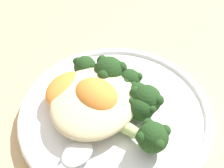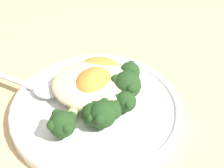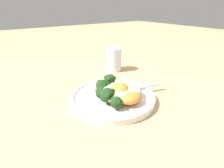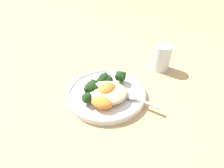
{
  "view_description": "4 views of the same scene",
  "coord_description": "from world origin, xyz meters",
  "px_view_note": "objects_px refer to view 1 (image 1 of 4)",
  "views": [
    {
      "loc": [
        -0.22,
        -0.11,
        0.34
      ],
      "look_at": [
        0.02,
        0.01,
        0.06
      ],
      "focal_mm": 50.0,
      "sensor_mm": 36.0,
      "label": 1
    },
    {
      "loc": [
        0.11,
        -0.38,
        0.41
      ],
      "look_at": [
        0.03,
        0.02,
        0.05
      ],
      "focal_mm": 60.0,
      "sensor_mm": 36.0,
      "label": 2
    },
    {
      "loc": [
        0.29,
        0.38,
        0.27
      ],
      "look_at": [
        0.01,
        0.0,
        0.06
      ],
      "focal_mm": 28.0,
      "sensor_mm": 36.0,
      "label": 3
    },
    {
      "loc": [
        -0.13,
        0.42,
        0.39
      ],
      "look_at": [
        -0.01,
        -0.0,
        0.05
      ],
      "focal_mm": 28.0,
      "sensor_mm": 36.0,
      "label": 4
    }
  ],
  "objects_px": {
    "sweet_potato_chunk_1": "(96,99)",
    "broccoli_stalk_0": "(142,132)",
    "quinoa_mound": "(96,98)",
    "broccoli_stalk_1": "(132,110)",
    "spoon": "(70,160)",
    "plate": "(112,113)",
    "broccoli_stalk_5": "(108,75)",
    "broccoli_stalk_3": "(124,100)",
    "broccoli_stalk_2": "(141,102)",
    "broccoli_stalk_6": "(88,77)",
    "sweet_potato_chunk_0": "(67,91)",
    "broccoli_stalk_4": "(120,90)"
  },
  "relations": [
    {
      "from": "sweet_potato_chunk_0",
      "to": "quinoa_mound",
      "type": "bearing_deg",
      "value": -81.76
    },
    {
      "from": "broccoli_stalk_3",
      "to": "spoon",
      "type": "bearing_deg",
      "value": -155.25
    },
    {
      "from": "broccoli_stalk_6",
      "to": "spoon",
      "type": "distance_m",
      "value": 0.13
    },
    {
      "from": "broccoli_stalk_2",
      "to": "broccoli_stalk_3",
      "type": "relative_size",
      "value": 0.95
    },
    {
      "from": "broccoli_stalk_0",
      "to": "sweet_potato_chunk_1",
      "type": "height_order",
      "value": "sweet_potato_chunk_1"
    },
    {
      "from": "broccoli_stalk_0",
      "to": "broccoli_stalk_2",
      "type": "relative_size",
      "value": 1.45
    },
    {
      "from": "sweet_potato_chunk_1",
      "to": "broccoli_stalk_1",
      "type": "bearing_deg",
      "value": -78.62
    },
    {
      "from": "plate",
      "to": "broccoli_stalk_5",
      "type": "height_order",
      "value": "broccoli_stalk_5"
    },
    {
      "from": "plate",
      "to": "sweet_potato_chunk_1",
      "type": "xyz_separation_m",
      "value": [
        -0.01,
        0.02,
        0.03
      ]
    },
    {
      "from": "plate",
      "to": "broccoli_stalk_0",
      "type": "bearing_deg",
      "value": -118.87
    },
    {
      "from": "broccoli_stalk_5",
      "to": "sweet_potato_chunk_0",
      "type": "relative_size",
      "value": 1.29
    },
    {
      "from": "plate",
      "to": "sweet_potato_chunk_1",
      "type": "relative_size",
      "value": 3.92
    },
    {
      "from": "quinoa_mound",
      "to": "broccoli_stalk_1",
      "type": "height_order",
      "value": "same"
    },
    {
      "from": "broccoli_stalk_2",
      "to": "broccoli_stalk_1",
      "type": "bearing_deg",
      "value": -147.65
    },
    {
      "from": "broccoli_stalk_2",
      "to": "broccoli_stalk_6",
      "type": "xyz_separation_m",
      "value": [
        0.01,
        0.08,
        -0.0
      ]
    },
    {
      "from": "broccoli_stalk_0",
      "to": "broccoli_stalk_1",
      "type": "height_order",
      "value": "broccoli_stalk_0"
    },
    {
      "from": "quinoa_mound",
      "to": "spoon",
      "type": "relative_size",
      "value": 1.08
    },
    {
      "from": "sweet_potato_chunk_0",
      "to": "broccoli_stalk_2",
      "type": "bearing_deg",
      "value": -75.81
    },
    {
      "from": "plate",
      "to": "broccoli_stalk_5",
      "type": "xyz_separation_m",
      "value": [
        0.04,
        0.02,
        0.03
      ]
    },
    {
      "from": "broccoli_stalk_0",
      "to": "broccoli_stalk_3",
      "type": "relative_size",
      "value": 1.37
    },
    {
      "from": "broccoli_stalk_0",
      "to": "spoon",
      "type": "relative_size",
      "value": 0.98
    },
    {
      "from": "broccoli_stalk_1",
      "to": "broccoli_stalk_3",
      "type": "height_order",
      "value": "broccoli_stalk_1"
    },
    {
      "from": "sweet_potato_chunk_1",
      "to": "broccoli_stalk_4",
      "type": "bearing_deg",
      "value": -29.05
    },
    {
      "from": "plate",
      "to": "quinoa_mound",
      "type": "distance_m",
      "value": 0.03
    },
    {
      "from": "broccoli_stalk_6",
      "to": "spoon",
      "type": "height_order",
      "value": "broccoli_stalk_6"
    },
    {
      "from": "plate",
      "to": "quinoa_mound",
      "type": "bearing_deg",
      "value": 104.14
    },
    {
      "from": "quinoa_mound",
      "to": "broccoli_stalk_2",
      "type": "height_order",
      "value": "broccoli_stalk_2"
    },
    {
      "from": "broccoli_stalk_4",
      "to": "sweet_potato_chunk_1",
      "type": "bearing_deg",
      "value": 163.82
    },
    {
      "from": "broccoli_stalk_3",
      "to": "broccoli_stalk_5",
      "type": "height_order",
      "value": "broccoli_stalk_5"
    },
    {
      "from": "sweet_potato_chunk_1",
      "to": "broccoli_stalk_0",
      "type": "bearing_deg",
      "value": -104.74
    },
    {
      "from": "sweet_potato_chunk_0",
      "to": "broccoli_stalk_0",
      "type": "bearing_deg",
      "value": -98.93
    },
    {
      "from": "sweet_potato_chunk_1",
      "to": "spoon",
      "type": "distance_m",
      "value": 0.08
    },
    {
      "from": "broccoli_stalk_0",
      "to": "broccoli_stalk_6",
      "type": "relative_size",
      "value": 1.39
    },
    {
      "from": "sweet_potato_chunk_0",
      "to": "spoon",
      "type": "bearing_deg",
      "value": -146.8
    },
    {
      "from": "plate",
      "to": "broccoli_stalk_2",
      "type": "xyz_separation_m",
      "value": [
        0.01,
        -0.03,
        0.03
      ]
    },
    {
      "from": "broccoli_stalk_3",
      "to": "broccoli_stalk_6",
      "type": "height_order",
      "value": "broccoli_stalk_6"
    },
    {
      "from": "broccoli_stalk_0",
      "to": "sweet_potato_chunk_0",
      "type": "xyz_separation_m",
      "value": [
        0.02,
        0.11,
        -0.0
      ]
    },
    {
      "from": "plate",
      "to": "quinoa_mound",
      "type": "relative_size",
      "value": 1.99
    },
    {
      "from": "plate",
      "to": "sweet_potato_chunk_1",
      "type": "height_order",
      "value": "sweet_potato_chunk_1"
    },
    {
      "from": "broccoli_stalk_4",
      "to": "sweet_potato_chunk_1",
      "type": "xyz_separation_m",
      "value": [
        -0.03,
        0.02,
        0.01
      ]
    },
    {
      "from": "plate",
      "to": "broccoli_stalk_4",
      "type": "height_order",
      "value": "broccoli_stalk_4"
    },
    {
      "from": "broccoli_stalk_1",
      "to": "broccoli_stalk_5",
      "type": "height_order",
      "value": "broccoli_stalk_5"
    },
    {
      "from": "broccoli_stalk_1",
      "to": "broccoli_stalk_6",
      "type": "height_order",
      "value": "same"
    },
    {
      "from": "plate",
      "to": "sweet_potato_chunk_0",
      "type": "xyz_separation_m",
      "value": [
        -0.01,
        0.06,
        0.02
      ]
    },
    {
      "from": "broccoli_stalk_3",
      "to": "broccoli_stalk_6",
      "type": "bearing_deg",
      "value": 112.26
    },
    {
      "from": "quinoa_mound",
      "to": "broccoli_stalk_0",
      "type": "distance_m",
      "value": 0.08
    },
    {
      "from": "broccoli_stalk_0",
      "to": "sweet_potato_chunk_0",
      "type": "relative_size",
      "value": 1.73
    },
    {
      "from": "broccoli_stalk_0",
      "to": "broccoli_stalk_2",
      "type": "xyz_separation_m",
      "value": [
        0.04,
        0.02,
        0.0
      ]
    },
    {
      "from": "quinoa_mound",
      "to": "spoon",
      "type": "height_order",
      "value": "quinoa_mound"
    },
    {
      "from": "broccoli_stalk_2",
      "to": "broccoli_stalk_6",
      "type": "distance_m",
      "value": 0.09
    }
  ]
}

